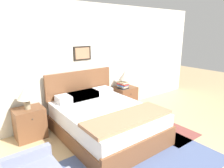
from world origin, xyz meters
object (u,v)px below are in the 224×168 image
nightstand_near_window (30,123)px  nightstand_by_door (125,98)px  table_lamp_by_door (125,75)px  table_lamp_near_window (26,93)px  bed (105,119)px

nightstand_near_window → nightstand_by_door: size_ratio=1.00×
table_lamp_by_door → nightstand_by_door: bearing=48.2°
table_lamp_near_window → table_lamp_by_door: bearing=0.0°
nightstand_near_window → table_lamp_near_window: (-0.01, -0.02, 0.61)m
table_lamp_near_window → bed: bearing=-32.1°
nightstand_near_window → table_lamp_by_door: 2.45m
bed → nightstand_near_window: (-1.19, 0.78, -0.03)m
nightstand_by_door → table_lamp_near_window: (-2.40, -0.02, 0.61)m
nightstand_near_window → bed: bearing=-33.0°
nightstand_near_window → table_lamp_by_door: bearing=-0.5°
bed → table_lamp_near_window: size_ratio=4.54×
table_lamp_near_window → table_lamp_by_door: 2.38m
nightstand_near_window → table_lamp_near_window: bearing=-109.1°
bed → nightstand_by_door: size_ratio=3.44×
bed → nightstand_by_door: (1.20, 0.78, -0.03)m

